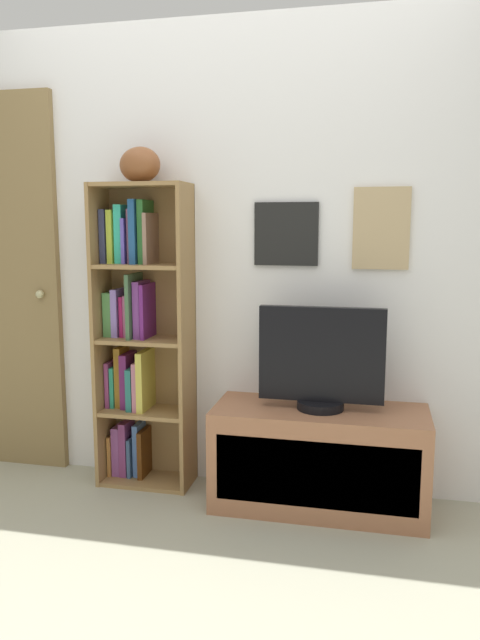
% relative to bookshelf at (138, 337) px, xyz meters
% --- Properties ---
extents(ground, '(5.20, 5.20, 0.04)m').
position_rel_bookshelf_xyz_m(ground, '(0.46, -1.01, -0.79)').
color(ground, '#A09F88').
extents(back_wall, '(4.80, 0.08, 2.34)m').
position_rel_bookshelf_xyz_m(back_wall, '(0.46, 0.12, 0.40)').
color(back_wall, silver).
rests_on(back_wall, ground).
extents(bookshelf, '(0.48, 0.25, 1.55)m').
position_rel_bookshelf_xyz_m(bookshelf, '(0.00, 0.00, 0.00)').
color(bookshelf, olive).
rests_on(bookshelf, ground).
extents(football, '(0.30, 0.28, 0.17)m').
position_rel_bookshelf_xyz_m(football, '(0.04, -0.03, 0.86)').
color(football, brown).
rests_on(football, bookshelf).
extents(tv_stand, '(1.01, 0.41, 0.49)m').
position_rel_bookshelf_xyz_m(tv_stand, '(0.95, -0.12, -0.53)').
color(tv_stand, '#9B6444').
rests_on(tv_stand, ground).
extents(television, '(0.58, 0.22, 0.49)m').
position_rel_bookshelf_xyz_m(television, '(0.95, -0.12, -0.05)').
color(television, black).
rests_on(television, tv_stand).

